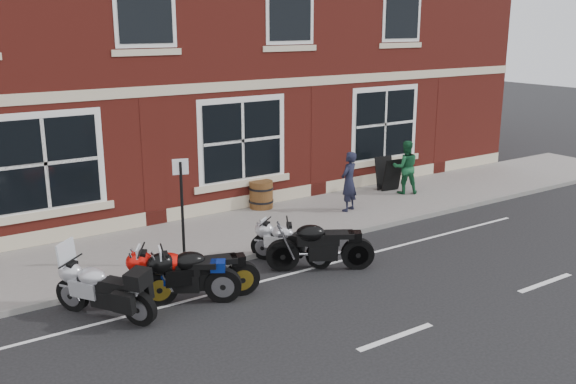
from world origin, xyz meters
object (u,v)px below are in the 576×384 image
Objects in this scene: moto_touring_silver at (103,287)px; pedestrian_left at (349,181)px; parking_sign at (182,205)px; pedestrian_right at (406,167)px; moto_sport_red at (178,273)px; a_board_sign at (388,174)px; moto_naked_black at (318,243)px; moto_sport_black at (198,271)px; barrel_planter at (261,194)px; moto_sport_silver at (290,242)px.

pedestrian_left is (7.40, 2.37, 0.36)m from moto_touring_silver.
parking_sign is (2.07, 1.14, 0.87)m from moto_touring_silver.
parking_sign reaches higher than moto_touring_silver.
pedestrian_left is 1.02× the size of pedestrian_right.
pedestrian_left reaches higher than moto_sport_red.
pedestrian_right is 0.63m from a_board_sign.
a_board_sign is (5.35, 3.69, 0.04)m from moto_naked_black.
moto_sport_black is at bearing -43.01° from moto_touring_silver.
moto_sport_black is 1.36× the size of pedestrian_left.
barrel_planter is at bearing 14.42° from moto_naked_black.
moto_sport_red is at bearing 86.07° from moto_sport_black.
moto_sport_silver is (2.78, 0.49, -0.09)m from moto_sport_red.
barrel_planter is at bearing -13.86° from moto_sport_red.
moto_naked_black is at bearing -74.09° from moto_sport_black.
pedestrian_right reaches higher than moto_sport_silver.
moto_sport_red is 1.24× the size of pedestrian_right.
moto_naked_black is 6.50m from a_board_sign.
moto_sport_red is 3.06m from moto_naked_black.
a_board_sign reaches higher than moto_sport_silver.
moto_sport_silver is at bearing -28.57° from moto_touring_silver.
pedestrian_right is at bearing -29.49° from moto_naked_black.
pedestrian_left is at bearing -149.05° from a_board_sign.
barrel_planter is at bearing -62.28° from pedestrian_left.
moto_touring_silver is at bearing 96.21° from moto_sport_black.
moto_touring_silver is at bearing 46.18° from pedestrian_right.
moto_touring_silver is 10.31m from a_board_sign.
moto_touring_silver is 2.43× the size of barrel_planter.
moto_naked_black is (4.40, -0.32, 0.03)m from moto_touring_silver.
moto_sport_silver is 3.90m from pedestrian_left.
moto_sport_black is at bearing 3.30° from pedestrian_left.
moto_sport_silver is 6.41m from a_board_sign.
moto_naked_black is at bearing -97.96° from moto_sport_silver.
moto_sport_red is 1.17× the size of moto_sport_silver.
moto_naked_black is at bearing 60.01° from pedestrian_right.
pedestrian_right is 1.57× the size of a_board_sign.
pedestrian_left is at bearing -17.52° from moto_naked_black.
moto_sport_black is at bearing -77.68° from moto_sport_red.
moto_sport_red is 2.61× the size of barrel_planter.
moto_naked_black is 1.28× the size of pedestrian_right.
a_board_sign reaches higher than moto_sport_black.
moto_naked_black reaches higher than moto_sport_black.
pedestrian_right is at bearing -65.23° from a_board_sign.
moto_sport_silver is at bearing -4.97° from parking_sign.
moto_sport_silver is at bearing -47.47° from moto_sport_red.
pedestrian_right is 4.43m from barrel_planter.
moto_sport_red is at bearing 1.11° from pedestrian_left.
pedestrian_left is (3.01, 2.69, 0.34)m from moto_naked_black.
parking_sign reaches higher than moto_sport_silver.
moto_sport_red is at bearing 117.99° from moto_naked_black.
moto_sport_silver is (4.12, 0.31, -0.07)m from moto_touring_silver.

